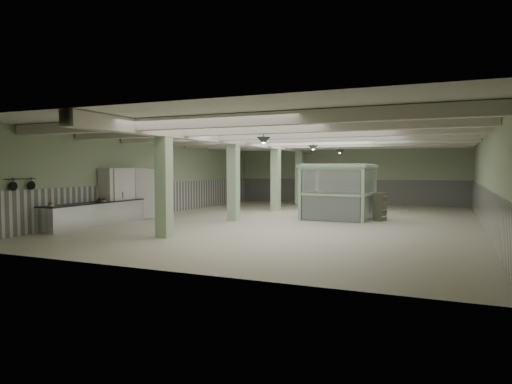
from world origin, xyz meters
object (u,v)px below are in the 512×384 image
at_px(prep_counter, 97,214).
at_px(guard_booth, 338,181).
at_px(filing_cabinet, 380,207).
at_px(walkin_cooler, 125,194).

bearing_deg(prep_counter, guard_booth, 37.09).
bearing_deg(prep_counter, filing_cabinet, 31.97).
relative_size(guard_booth, filing_cabinet, 2.61).
bearing_deg(guard_booth, filing_cabinet, 5.14).
bearing_deg(guard_booth, walkin_cooler, -148.83).
distance_m(walkin_cooler, guard_booth, 9.06).
height_order(guard_booth, filing_cabinet, guard_booth).
xyz_separation_m(walkin_cooler, filing_cabinet, (9.76, 4.29, -0.52)).
bearing_deg(walkin_cooler, prep_counter, -87.26).
bearing_deg(filing_cabinet, walkin_cooler, -137.19).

